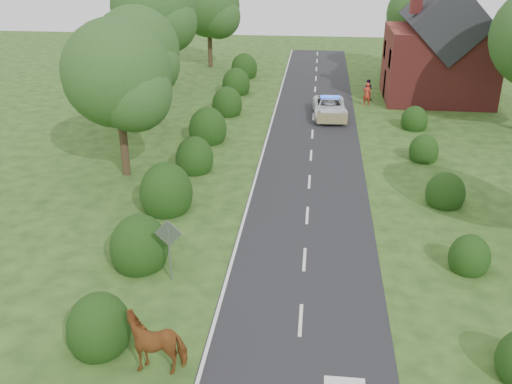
# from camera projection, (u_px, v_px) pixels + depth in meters

# --- Properties ---
(ground) EXTENTS (120.00, 120.00, 0.00)m
(ground) POSITION_uv_depth(u_px,v_px,m) (301.00, 320.00, 19.44)
(ground) COLOR #253E18
(road) EXTENTS (6.00, 70.00, 0.02)m
(road) POSITION_uv_depth(u_px,v_px,m) (311.00, 162.00, 33.02)
(road) COLOR black
(road) RESTS_ON ground
(road_markings) EXTENTS (4.96, 70.00, 0.01)m
(road_markings) POSITION_uv_depth(u_px,v_px,m) (281.00, 174.00, 31.29)
(road_markings) COLOR white
(road_markings) RESTS_ON road
(hedgerow_left) EXTENTS (2.75, 50.41, 3.00)m
(hedgerow_left) POSITION_uv_depth(u_px,v_px,m) (187.00, 166.00, 30.37)
(hedgerow_left) COLOR black
(hedgerow_left) RESTS_ON ground
(hedgerow_right) EXTENTS (2.10, 45.78, 2.10)m
(hedgerow_right) POSITION_uv_depth(u_px,v_px,m) (441.00, 184.00, 28.70)
(hedgerow_right) COLOR black
(hedgerow_right) RESTS_ON ground
(tree_left_a) EXTENTS (5.74, 5.60, 8.38)m
(tree_left_a) POSITION_uv_depth(u_px,v_px,m) (121.00, 78.00, 28.95)
(tree_left_a) COLOR #332316
(tree_left_a) RESTS_ON ground
(tree_left_b) EXTENTS (5.74, 5.60, 8.07)m
(tree_left_b) POSITION_uv_depth(u_px,v_px,m) (139.00, 54.00, 36.47)
(tree_left_b) COLOR #332316
(tree_left_b) RESTS_ON ground
(tree_left_c) EXTENTS (6.97, 6.80, 10.22)m
(tree_left_c) POSITION_uv_depth(u_px,v_px,m) (157.00, 11.00, 45.03)
(tree_left_c) COLOR #332316
(tree_left_c) RESTS_ON ground
(tree_left_d) EXTENTS (6.15, 6.00, 8.89)m
(tree_left_d) POSITION_uv_depth(u_px,v_px,m) (211.00, 8.00, 54.22)
(tree_left_d) COLOR #332316
(tree_left_d) RESTS_ON ground
(tree_right_c) EXTENTS (6.15, 6.00, 8.58)m
(tree_right_c) POSITION_uv_depth(u_px,v_px,m) (423.00, 17.00, 50.58)
(tree_right_c) COLOR #332316
(tree_right_c) RESTS_ON ground
(road_sign) EXTENTS (1.06, 0.08, 2.53)m
(road_sign) POSITION_uv_depth(u_px,v_px,m) (169.00, 242.00, 21.07)
(road_sign) COLOR gray
(road_sign) RESTS_ON ground
(house) EXTENTS (8.00, 7.40, 9.17)m
(house) POSITION_uv_depth(u_px,v_px,m) (440.00, 51.00, 44.09)
(house) COLOR maroon
(house) RESTS_ON ground
(cow) EXTENTS (2.30, 1.38, 1.56)m
(cow) POSITION_uv_depth(u_px,v_px,m) (157.00, 343.00, 17.17)
(cow) COLOR brown
(cow) RESTS_ON ground
(police_van) EXTENTS (2.59, 5.18, 1.54)m
(police_van) POSITION_uv_depth(u_px,v_px,m) (330.00, 107.00, 40.88)
(police_van) COLOR white
(police_van) RESTS_ON ground
(pedestrian_red) EXTENTS (0.71, 0.52, 1.78)m
(pedestrian_red) POSITION_uv_depth(u_px,v_px,m) (367.00, 94.00, 43.57)
(pedestrian_red) COLOR #AD331F
(pedestrian_red) RESTS_ON ground
(pedestrian_purple) EXTENTS (0.91, 0.79, 1.62)m
(pedestrian_purple) POSITION_uv_depth(u_px,v_px,m) (368.00, 89.00, 45.17)
(pedestrian_purple) COLOR #391C50
(pedestrian_purple) RESTS_ON ground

